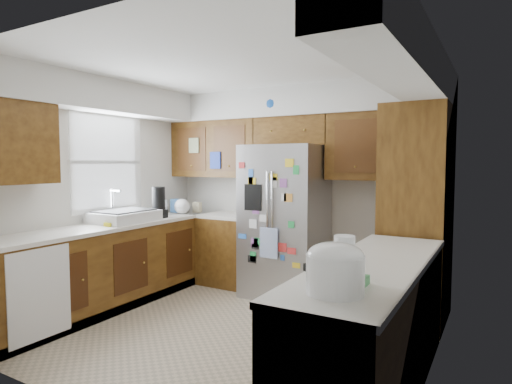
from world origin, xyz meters
TOP-DOWN VIEW (x-y plane):
  - floor at (0.00, 0.00)m, footprint 3.60×3.60m
  - room_shell at (-0.11, 0.36)m, footprint 3.64×3.24m
  - left_counter_run at (-1.36, 0.03)m, footprint 1.36×3.20m
  - right_counter_run at (1.50, -0.47)m, footprint 0.63×2.25m
  - pantry at (1.50, 1.15)m, footprint 0.60×0.90m
  - fridge at (-0.00, 1.20)m, footprint 0.90×0.79m
  - bridge_cabinet at (0.00, 1.43)m, footprint 0.96×0.34m
  - fridge_top_items at (-0.04, 1.37)m, footprint 0.68×0.32m
  - sink_assembly at (-1.50, 0.10)m, footprint 0.52×0.72m
  - left_counter_clutter at (-1.44, 0.80)m, footprint 0.38×0.82m
  - rice_cooker at (1.50, -1.26)m, footprint 0.31×0.30m
  - paper_towel at (1.47, -1.03)m, footprint 0.12×0.12m

SIDE VIEW (x-z plane):
  - floor at x=0.00m, z-range 0.00..0.00m
  - right_counter_run at x=1.50m, z-range -0.04..0.88m
  - left_counter_run at x=-1.36m, z-range -0.03..0.89m
  - fridge at x=0.00m, z-range 0.00..1.80m
  - sink_assembly at x=-1.50m, z-range 0.80..1.17m
  - left_counter_clutter at x=-1.44m, z-range 0.86..1.24m
  - paper_towel at x=1.47m, z-range 0.92..1.19m
  - rice_cooker at x=1.50m, z-range 0.93..1.19m
  - pantry at x=1.50m, z-range 0.00..2.15m
  - room_shell at x=-0.11m, z-range 0.56..3.08m
  - bridge_cabinet at x=0.00m, z-range 1.80..2.15m
  - fridge_top_items at x=-0.04m, z-range 2.13..2.44m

